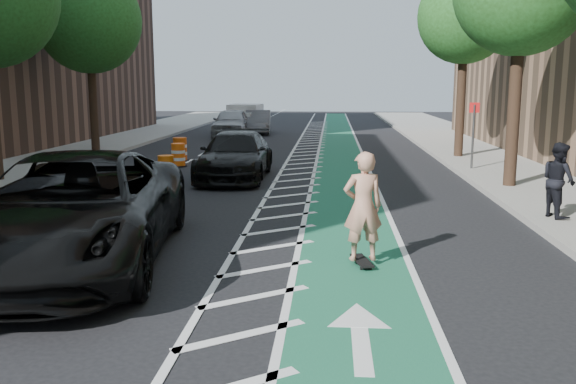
# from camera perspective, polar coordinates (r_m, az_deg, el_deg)

# --- Properties ---
(ground) EXTENTS (120.00, 120.00, 0.00)m
(ground) POSITION_cam_1_polar(r_m,az_deg,el_deg) (10.75, -10.21, -6.98)
(ground) COLOR black
(ground) RESTS_ON ground
(bike_lane) EXTENTS (2.00, 90.00, 0.01)m
(bike_lane) POSITION_cam_1_polar(r_m,az_deg,el_deg) (20.20, 5.17, 1.17)
(bike_lane) COLOR #18553F
(bike_lane) RESTS_ON ground
(buffer_strip) EXTENTS (1.40, 90.00, 0.01)m
(buffer_strip) POSITION_cam_1_polar(r_m,az_deg,el_deg) (20.22, 0.91, 1.22)
(buffer_strip) COLOR silver
(buffer_strip) RESTS_ON ground
(sidewalk_right) EXTENTS (5.00, 90.00, 0.15)m
(sidewalk_right) POSITION_cam_1_polar(r_m,az_deg,el_deg) (21.33, 22.91, 1.07)
(sidewalk_right) COLOR gray
(sidewalk_right) RESTS_ON ground
(curb_right) EXTENTS (0.12, 90.00, 0.16)m
(curb_right) POSITION_cam_1_polar(r_m,az_deg,el_deg) (20.67, 16.47, 1.20)
(curb_right) COLOR gray
(curb_right) RESTS_ON ground
(curb_left) EXTENTS (0.12, 90.00, 0.16)m
(curb_left) POSITION_cam_1_polar(r_m,az_deg,el_deg) (22.38, -21.52, 1.57)
(curb_left) COLOR gray
(curb_left) RESTS_ON ground
(tree_r_d) EXTENTS (4.20, 4.20, 7.90)m
(tree_r_d) POSITION_cam_1_polar(r_m,az_deg,el_deg) (26.62, 16.15, 15.42)
(tree_r_d) COLOR #382619
(tree_r_d) RESTS_ON ground
(tree_l_d) EXTENTS (4.20, 4.20, 7.90)m
(tree_l_d) POSITION_cam_1_polar(r_m,az_deg,el_deg) (28.12, -18.51, 15.00)
(tree_l_d) COLOR #382619
(tree_l_d) RESTS_ON ground
(sign_post) EXTENTS (0.35, 0.08, 2.47)m
(sign_post) POSITION_cam_1_polar(r_m,az_deg,el_deg) (22.58, 16.93, 5.16)
(sign_post) COLOR #4C4C4C
(sign_post) RESTS_ON ground
(skateboard) EXTENTS (0.40, 0.83, 0.11)m
(skateboard) POSITION_cam_1_polar(r_m,az_deg,el_deg) (10.75, 6.91, -6.41)
(skateboard) COLOR black
(skateboard) RESTS_ON ground
(skateboarder) EXTENTS (0.77, 0.59, 1.89)m
(skateboarder) POSITION_cam_1_polar(r_m,az_deg,el_deg) (10.52, 7.02, -1.35)
(skateboarder) COLOR tan
(skateboarder) RESTS_ON skateboard
(suv_near) EXTENTS (4.08, 7.31, 1.93)m
(suv_near) POSITION_cam_1_polar(r_m,az_deg,el_deg) (11.23, -19.44, -1.58)
(suv_near) COLOR black
(suv_near) RESTS_ON ground
(suv_far) EXTENTS (2.16, 5.29, 1.53)m
(suv_far) POSITION_cam_1_polar(r_m,az_deg,el_deg) (20.39, -4.94, 3.41)
(suv_far) COLOR black
(suv_far) RESTS_ON ground
(car_silver) EXTENTS (2.20, 5.04, 1.69)m
(car_silver) POSITION_cam_1_polar(r_m,az_deg,el_deg) (36.64, -5.31, 6.49)
(car_silver) COLOR #A2A3A7
(car_silver) RESTS_ON ground
(car_grey) EXTENTS (1.90, 4.57, 1.47)m
(car_grey) POSITION_cam_1_polar(r_m,az_deg,el_deg) (38.89, -2.83, 6.56)
(car_grey) COLOR #5A5A5F
(car_grey) RESTS_ON ground
(pedestrian) EXTENTS (0.84, 0.96, 1.70)m
(pedestrian) POSITION_cam_1_polar(r_m,az_deg,el_deg) (14.94, 23.98, 1.03)
(pedestrian) COLOR black
(pedestrian) RESTS_ON sidewalk_right
(box_truck) EXTENTS (2.16, 4.37, 1.78)m
(box_truck) POSITION_cam_1_polar(r_m,az_deg,el_deg) (40.47, -4.15, 6.81)
(box_truck) COLOR silver
(box_truck) RESTS_ON ground
(barrel_a) EXTENTS (0.64, 0.64, 0.87)m
(barrel_a) POSITION_cam_1_polar(r_m,az_deg,el_deg) (19.86, -11.34, 2.05)
(barrel_a) COLOR #DA5C0B
(barrel_a) RESTS_ON ground
(barrel_b) EXTENTS (0.65, 0.65, 0.89)m
(barrel_b) POSITION_cam_1_polar(r_m,az_deg,el_deg) (23.66, -10.23, 3.37)
(barrel_b) COLOR #F95E0D
(barrel_b) RESTS_ON ground
(barrel_c) EXTENTS (0.71, 0.71, 0.96)m
(barrel_c) POSITION_cam_1_polar(r_m,az_deg,el_deg) (25.36, -10.07, 3.90)
(barrel_c) COLOR #D84E0B
(barrel_c) RESTS_ON ground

